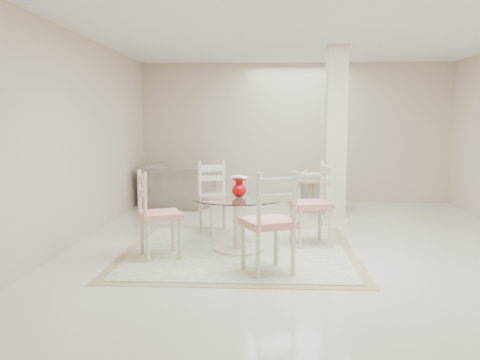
{
  "coord_description": "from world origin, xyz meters",
  "views": [
    {
      "loc": [
        -0.54,
        -6.49,
        1.56
      ],
      "look_at": [
        -0.87,
        -0.27,
        0.85
      ],
      "focal_mm": 38.0,
      "sensor_mm": 36.0,
      "label": 1
    }
  ],
  "objects_px": {
    "column": "(336,136)",
    "dining_table": "(239,224)",
    "dining_chair_east": "(317,197)",
    "dining_chair_west": "(154,208)",
    "red_vase": "(239,187)",
    "side_table": "(311,197)",
    "dining_chair_south": "(271,215)",
    "recliner_taupe": "(178,186)",
    "dining_chair_north": "(216,192)",
    "armchair_white": "(322,189)"
  },
  "relations": [
    {
      "from": "dining_chair_north",
      "to": "recliner_taupe",
      "type": "relative_size",
      "value": 0.93
    },
    {
      "from": "armchair_white",
      "to": "side_table",
      "type": "distance_m",
      "value": 0.42
    },
    {
      "from": "dining_chair_south",
      "to": "recliner_taupe",
      "type": "height_order",
      "value": "dining_chair_south"
    },
    {
      "from": "dining_chair_west",
      "to": "column",
      "type": "bearing_deg",
      "value": -70.51
    },
    {
      "from": "dining_chair_east",
      "to": "recliner_taupe",
      "type": "distance_m",
      "value": 3.67
    },
    {
      "from": "dining_chair_north",
      "to": "dining_chair_west",
      "type": "height_order",
      "value": "dining_chair_north"
    },
    {
      "from": "recliner_taupe",
      "to": "dining_chair_west",
      "type": "bearing_deg",
      "value": 107.85
    },
    {
      "from": "armchair_white",
      "to": "side_table",
      "type": "xyz_separation_m",
      "value": [
        -0.23,
        -0.34,
        -0.09
      ]
    },
    {
      "from": "dining_chair_east",
      "to": "armchair_white",
      "type": "bearing_deg",
      "value": 159.21
    },
    {
      "from": "dining_table",
      "to": "armchair_white",
      "type": "relative_size",
      "value": 1.53
    },
    {
      "from": "dining_chair_south",
      "to": "column",
      "type": "bearing_deg",
      "value": -135.09
    },
    {
      "from": "dining_table",
      "to": "dining_chair_south",
      "type": "relative_size",
      "value": 0.97
    },
    {
      "from": "dining_chair_south",
      "to": "side_table",
      "type": "bearing_deg",
      "value": -125.85
    },
    {
      "from": "red_vase",
      "to": "dining_chair_east",
      "type": "xyz_separation_m",
      "value": [
        0.96,
        0.36,
        -0.17
      ]
    },
    {
      "from": "recliner_taupe",
      "to": "column",
      "type": "bearing_deg",
      "value": 163.59
    },
    {
      "from": "dining_chair_east",
      "to": "dining_chair_north",
      "type": "height_order",
      "value": "dining_chair_east"
    },
    {
      "from": "column",
      "to": "red_vase",
      "type": "xyz_separation_m",
      "value": [
        -1.37,
        -1.77,
        -0.56
      ]
    },
    {
      "from": "dining_table",
      "to": "side_table",
      "type": "bearing_deg",
      "value": 68.92
    },
    {
      "from": "dining_table",
      "to": "armchair_white",
      "type": "height_order",
      "value": "armchair_white"
    },
    {
      "from": "red_vase",
      "to": "dining_chair_west",
      "type": "xyz_separation_m",
      "value": [
        -0.95,
        -0.37,
        -0.2
      ]
    },
    {
      "from": "dining_table",
      "to": "dining_chair_east",
      "type": "height_order",
      "value": "dining_chair_east"
    },
    {
      "from": "armchair_white",
      "to": "dining_table",
      "type": "bearing_deg",
      "value": 81.88
    },
    {
      "from": "dining_chair_east",
      "to": "dining_chair_north",
      "type": "distance_m",
      "value": 1.46
    },
    {
      "from": "column",
      "to": "red_vase",
      "type": "bearing_deg",
      "value": -127.81
    },
    {
      "from": "dining_chair_west",
      "to": "dining_chair_south",
      "type": "height_order",
      "value": "dining_chair_south"
    },
    {
      "from": "column",
      "to": "armchair_white",
      "type": "relative_size",
      "value": 3.58
    },
    {
      "from": "dining_chair_north",
      "to": "recliner_taupe",
      "type": "height_order",
      "value": "dining_chair_north"
    },
    {
      "from": "column",
      "to": "dining_table",
      "type": "xyz_separation_m",
      "value": [
        -1.37,
        -1.77,
        -1.01
      ]
    },
    {
      "from": "dining_chair_east",
      "to": "dining_chair_north",
      "type": "relative_size",
      "value": 1.04
    },
    {
      "from": "dining_table",
      "to": "side_table",
      "type": "xyz_separation_m",
      "value": [
        1.11,
        2.88,
        -0.08
      ]
    },
    {
      "from": "red_vase",
      "to": "recliner_taupe",
      "type": "xyz_separation_m",
      "value": [
        -1.32,
        3.23,
        -0.4
      ]
    },
    {
      "from": "dining_table",
      "to": "armchair_white",
      "type": "distance_m",
      "value": 3.49
    },
    {
      "from": "dining_chair_north",
      "to": "dining_chair_south",
      "type": "relative_size",
      "value": 0.95
    },
    {
      "from": "dining_table",
      "to": "red_vase",
      "type": "relative_size",
      "value": 4.33
    },
    {
      "from": "recliner_taupe",
      "to": "red_vase",
      "type": "bearing_deg",
      "value": 124.28
    },
    {
      "from": "side_table",
      "to": "column",
      "type": "bearing_deg",
      "value": -76.72
    },
    {
      "from": "dining_chair_east",
      "to": "dining_chair_west",
      "type": "distance_m",
      "value": 2.05
    },
    {
      "from": "dining_chair_north",
      "to": "recliner_taupe",
      "type": "distance_m",
      "value": 2.47
    },
    {
      "from": "red_vase",
      "to": "dining_chair_east",
      "type": "relative_size",
      "value": 0.23
    },
    {
      "from": "dining_chair_south",
      "to": "armchair_white",
      "type": "height_order",
      "value": "dining_chair_south"
    },
    {
      "from": "dining_chair_west",
      "to": "dining_chair_south",
      "type": "bearing_deg",
      "value": -136.92
    },
    {
      "from": "dining_table",
      "to": "red_vase",
      "type": "distance_m",
      "value": 0.45
    },
    {
      "from": "recliner_taupe",
      "to": "side_table",
      "type": "relative_size",
      "value": 2.18
    },
    {
      "from": "dining_chair_south",
      "to": "armchair_white",
      "type": "relative_size",
      "value": 1.57
    },
    {
      "from": "dining_chair_north",
      "to": "dining_chair_south",
      "type": "bearing_deg",
      "value": -98.97
    },
    {
      "from": "dining_table",
      "to": "recliner_taupe",
      "type": "relative_size",
      "value": 0.96
    },
    {
      "from": "dining_chair_east",
      "to": "recliner_taupe",
      "type": "height_order",
      "value": "dining_chair_east"
    },
    {
      "from": "recliner_taupe",
      "to": "armchair_white",
      "type": "bearing_deg",
      "value": -168.07
    },
    {
      "from": "dining_chair_west",
      "to": "side_table",
      "type": "xyz_separation_m",
      "value": [
        2.06,
        3.25,
        -0.33
      ]
    },
    {
      "from": "red_vase",
      "to": "side_table",
      "type": "xyz_separation_m",
      "value": [
        1.11,
        2.88,
        -0.54
      ]
    }
  ]
}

